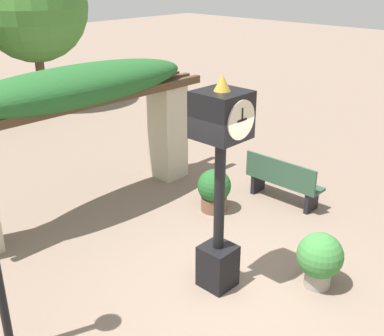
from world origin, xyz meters
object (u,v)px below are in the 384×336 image
at_px(pedestal_clock, 220,173).
at_px(potted_plant_near_left, 320,258).
at_px(potted_plant_near_right, 214,189).
at_px(park_bench, 283,181).

relative_size(pedestal_clock, potted_plant_near_left, 3.67).
xyz_separation_m(pedestal_clock, potted_plant_near_right, (1.67, 1.53, -1.31)).
xyz_separation_m(potted_plant_near_right, park_bench, (1.15, -0.72, 0.01)).
xyz_separation_m(pedestal_clock, potted_plant_near_left, (0.96, -1.04, -1.27)).
height_order(potted_plant_near_right, park_bench, park_bench).
bearing_deg(potted_plant_near_left, pedestal_clock, 132.62).
bearing_deg(potted_plant_near_right, park_bench, -31.90).
bearing_deg(pedestal_clock, park_bench, 16.14).
distance_m(potted_plant_near_left, potted_plant_near_right, 2.67).
xyz_separation_m(pedestal_clock, park_bench, (2.82, 0.82, -1.29)).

